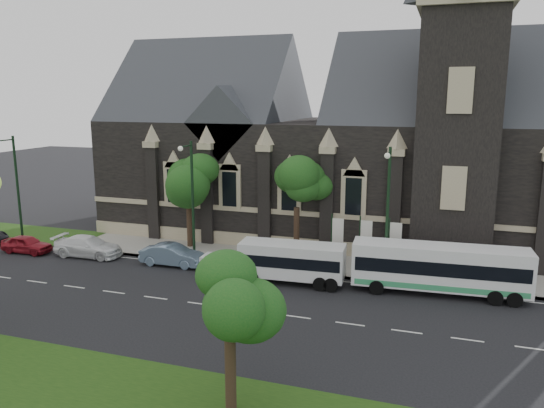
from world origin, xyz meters
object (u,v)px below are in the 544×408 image
at_px(banner_flag_left, 335,236).
at_px(banner_flag_center, 364,239).
at_px(street_lamp_far, 15,184).
at_px(tour_coach, 440,268).
at_px(banner_flag_right, 393,241).
at_px(tree_park_east, 235,299).
at_px(car_far_white, 88,246).
at_px(sedan, 172,255).
at_px(box_trailer, 217,265).
at_px(car_far_red, 27,244).
at_px(shuttle_bus, 292,260).
at_px(street_lamp_near, 387,208).
at_px(street_lamp_mid, 191,195).
at_px(tree_walk_right, 300,183).
at_px(tree_walk_left, 191,178).

height_order(banner_flag_left, banner_flag_center, same).
height_order(street_lamp_far, tour_coach, street_lamp_far).
bearing_deg(banner_flag_right, tree_park_east, -102.65).
bearing_deg(car_far_white, banner_flag_right, -85.20).
bearing_deg(sedan, banner_flag_center, -78.91).
bearing_deg(box_trailer, banner_flag_left, 26.90).
height_order(box_trailer, car_far_red, box_trailer).
bearing_deg(banner_flag_center, banner_flag_right, 0.00).
distance_m(shuttle_bus, box_trailer, 5.29).
xyz_separation_m(banner_flag_center, car_far_red, (-25.89, -3.80, -1.69)).
xyz_separation_m(banner_flag_right, shuttle_bus, (-6.10, -3.72, -0.84)).
xyz_separation_m(street_lamp_near, car_far_white, (-22.38, -1.16, -4.33)).
bearing_deg(tree_park_east, shuttle_bus, 97.76).
bearing_deg(shuttle_bus, tree_park_east, -85.94).
distance_m(tree_park_east, street_lamp_mid, 19.32).
xyz_separation_m(banner_flag_left, shuttle_bus, (-2.10, -3.72, -0.84)).
bearing_deg(tree_park_east, banner_flag_left, 89.65).
bearing_deg(banner_flag_right, banner_flag_left, 180.00).
height_order(tree_walk_right, car_far_white, tree_walk_right).
distance_m(banner_flag_right, shuttle_bus, 7.19).
bearing_deg(street_lamp_far, shuttle_bus, -4.28).
distance_m(tree_walk_right, tour_coach, 11.91).
distance_m(banner_flag_center, banner_flag_right, 2.00).
distance_m(tree_walk_left, car_far_red, 13.97).
height_order(banner_flag_left, box_trailer, banner_flag_left).
bearing_deg(car_far_red, street_lamp_far, 50.34).
relative_size(tree_walk_right, sedan, 1.65).
xyz_separation_m(street_lamp_mid, banner_flag_right, (14.29, 1.91, -2.73)).
bearing_deg(sedan, street_lamp_near, -87.37).
relative_size(tree_walk_left, car_far_white, 1.42).
relative_size(tree_park_east, sedan, 1.33).
distance_m(tree_walk_left, banner_flag_left, 12.66).
height_order(tree_walk_left, sedan, tree_walk_left).
height_order(tree_park_east, tree_walk_left, tree_walk_left).
relative_size(tree_park_east, car_far_white, 1.17).
distance_m(banner_flag_right, car_far_red, 28.20).
xyz_separation_m(street_lamp_near, street_lamp_far, (-30.00, 0.00, 0.00)).
relative_size(banner_flag_left, shuttle_bus, 0.57).
distance_m(banner_flag_right, tour_coach, 4.27).
distance_m(street_lamp_mid, street_lamp_far, 16.00).
distance_m(banner_flag_left, tour_coach, 7.71).
relative_size(tree_walk_left, banner_flag_center, 1.91).
bearing_deg(street_lamp_far, tour_coach, -1.53).
height_order(tree_walk_left, car_far_white, tree_walk_left).
height_order(banner_flag_left, shuttle_bus, banner_flag_left).
xyz_separation_m(shuttle_bus, box_trailer, (-5.22, -0.50, -0.70)).
height_order(street_lamp_mid, sedan, street_lamp_mid).
relative_size(tree_walk_left, car_far_red, 1.89).
height_order(banner_flag_center, tour_coach, banner_flag_center).
xyz_separation_m(banner_flag_center, car_far_white, (-20.67, -3.06, -1.60)).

